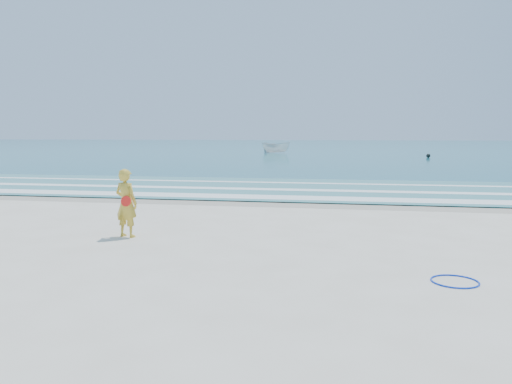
# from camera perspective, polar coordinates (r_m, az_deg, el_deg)

# --- Properties ---
(ground) EXTENTS (400.00, 400.00, 0.00)m
(ground) POSITION_cam_1_polar(r_m,az_deg,el_deg) (10.80, -7.34, -7.64)
(ground) COLOR silver
(ground) RESTS_ON ground
(wet_sand) EXTENTS (400.00, 2.40, 0.00)m
(wet_sand) POSITION_cam_1_polar(r_m,az_deg,el_deg) (19.42, 0.80, -1.20)
(wet_sand) COLOR #B2A893
(wet_sand) RESTS_ON ground
(ocean) EXTENTS (400.00, 190.00, 0.04)m
(ocean) POSITION_cam_1_polar(r_m,az_deg,el_deg) (115.03, 8.92, 5.27)
(ocean) COLOR #19727F
(ocean) RESTS_ON ground
(shallow) EXTENTS (400.00, 10.00, 0.01)m
(shallow) POSITION_cam_1_polar(r_m,az_deg,el_deg) (24.32, 2.79, 0.48)
(shallow) COLOR #59B7AD
(shallow) RESTS_ON ocean
(foam_near) EXTENTS (400.00, 1.40, 0.01)m
(foam_near) POSITION_cam_1_polar(r_m,az_deg,el_deg) (20.68, 1.41, -0.58)
(foam_near) COLOR white
(foam_near) RESTS_ON shallow
(foam_mid) EXTENTS (400.00, 0.90, 0.01)m
(foam_mid) POSITION_cam_1_polar(r_m,az_deg,el_deg) (23.53, 2.53, 0.30)
(foam_mid) COLOR white
(foam_mid) RESTS_ON shallow
(foam_far) EXTENTS (400.00, 0.60, 0.01)m
(foam_far) POSITION_cam_1_polar(r_m,az_deg,el_deg) (26.78, 3.51, 1.07)
(foam_far) COLOR white
(foam_far) RESTS_ON shallow
(hoop) EXTENTS (0.95, 0.95, 0.03)m
(hoop) POSITION_cam_1_polar(r_m,az_deg,el_deg) (9.80, 21.77, -9.46)
(hoop) COLOR #0B32C6
(hoop) RESTS_ON ground
(boat) EXTENTS (4.39, 2.62, 1.59)m
(boat) POSITION_cam_1_polar(r_m,az_deg,el_deg) (68.28, 2.31, 5.13)
(boat) COLOR silver
(boat) RESTS_ON ocean
(buoy) EXTENTS (0.45, 0.45, 0.45)m
(buoy) POSITION_cam_1_polar(r_m,az_deg,el_deg) (58.33, 19.09, 3.94)
(buoy) COLOR black
(buoy) RESTS_ON ocean
(woman) EXTENTS (0.74, 0.58, 1.77)m
(woman) POSITION_cam_1_polar(r_m,az_deg,el_deg) (13.26, -14.61, -1.23)
(woman) COLOR gold
(woman) RESTS_ON ground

